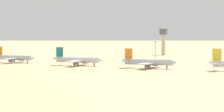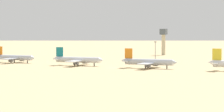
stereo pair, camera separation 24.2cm
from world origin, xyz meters
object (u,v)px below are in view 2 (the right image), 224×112
(parked_jet_orange_1, at_px, (14,58))
(parked_jet_teal_2, at_px, (77,60))
(light_pole_west, at_px, (155,49))
(parked_jet_orange_3, at_px, (148,62))
(control_tower, at_px, (163,39))

(parked_jet_orange_1, distance_m, parked_jet_teal_2, 52.31)
(parked_jet_orange_1, bearing_deg, light_pole_west, 46.92)
(parked_jet_teal_2, distance_m, parked_jet_orange_3, 47.69)
(parked_jet_teal_2, distance_m, light_pole_west, 85.94)
(parked_jet_orange_1, bearing_deg, parked_jet_orange_3, -6.39)
(parked_jet_orange_3, xyz_separation_m, control_tower, (-49.43, 151.54, 9.60))
(parked_jet_teal_2, relative_size, control_tower, 1.54)
(parked_jet_teal_2, relative_size, parked_jet_orange_3, 1.00)
(light_pole_west, bearing_deg, control_tower, 106.20)
(parked_jet_orange_3, bearing_deg, control_tower, 105.03)
(parked_jet_teal_2, height_order, control_tower, control_tower)
(parked_jet_orange_3, relative_size, control_tower, 1.55)
(parked_jet_orange_1, height_order, parked_jet_orange_3, parked_jet_orange_3)
(control_tower, height_order, light_pole_west, control_tower)
(parked_jet_teal_2, height_order, light_pole_west, light_pole_west)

